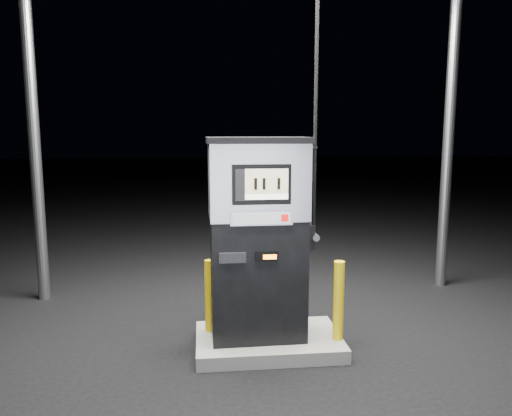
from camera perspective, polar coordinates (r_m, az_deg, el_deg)
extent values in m
plane|color=black|center=(5.79, 1.42, -15.70)|extent=(80.00, 80.00, 0.00)
cube|color=slate|center=(5.76, 1.43, -15.03)|extent=(1.60, 1.00, 0.15)
cylinder|color=gray|center=(7.58, -24.01, 6.90)|extent=(0.16, 0.16, 4.50)
cylinder|color=gray|center=(8.12, 21.12, 7.15)|extent=(0.16, 0.16, 4.50)
cube|color=black|center=(5.50, 0.19, -7.99)|extent=(1.02, 0.60, 1.33)
cube|color=#B8B8BF|center=(5.29, 0.20, 3.10)|extent=(1.04, 0.62, 0.80)
cube|color=black|center=(5.27, 0.20, 7.77)|extent=(1.08, 0.67, 0.06)
cube|color=black|center=(4.99, 0.66, 2.69)|extent=(0.60, 0.04, 0.40)
cube|color=tan|center=(4.97, 1.23, 3.04)|extent=(0.44, 0.01, 0.26)
cube|color=white|center=(4.99, 1.23, 1.28)|extent=(0.44, 0.01, 0.05)
cube|color=#B8B8BF|center=(5.04, 0.65, -1.16)|extent=(0.64, 0.04, 0.15)
cube|color=#A6A9AE|center=(5.02, 0.68, -1.20)|extent=(0.58, 0.01, 0.11)
cube|color=red|center=(5.05, 3.31, -1.14)|extent=(0.07, 0.00, 0.07)
cube|color=black|center=(5.13, 1.23, -5.59)|extent=(0.23, 0.03, 0.10)
cube|color=orange|center=(5.12, 1.60, -5.61)|extent=(0.14, 0.01, 0.05)
cube|color=black|center=(5.09, -2.70, -5.71)|extent=(0.28, 0.03, 0.11)
cube|color=black|center=(5.48, 6.00, -3.21)|extent=(0.11, 0.19, 0.27)
cylinder|color=gray|center=(5.50, 6.65, -3.19)|extent=(0.08, 0.24, 0.07)
cylinder|color=black|center=(5.36, 6.91, 15.58)|extent=(0.04, 0.04, 3.30)
cylinder|color=yellow|center=(5.73, -5.31, -9.97)|extent=(0.15, 0.15, 0.83)
cylinder|color=yellow|center=(5.56, 9.41, -10.40)|extent=(0.15, 0.15, 0.87)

